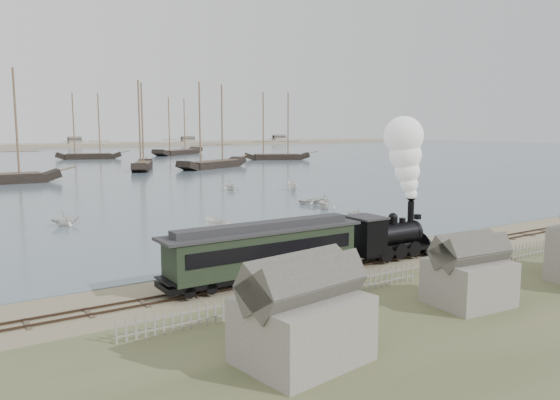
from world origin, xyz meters
TOP-DOWN VIEW (x-y plane):
  - ground at (0.00, 0.00)m, footprint 600.00×600.00m
  - harbor_water at (0.00, 170.00)m, footprint 600.00×336.00m
  - rail_track at (0.00, -2.00)m, footprint 120.00×1.80m
  - picket_fence_west at (-6.50, -7.00)m, footprint 19.00×0.10m
  - picket_fence_east at (12.50, -7.50)m, footprint 15.00×0.10m
  - shed_left at (-10.00, -13.00)m, footprint 5.00×4.00m
  - shed_mid at (2.00, -12.00)m, footprint 4.00×3.50m
  - locomotive at (7.12, -2.00)m, footprint 8.18×3.06m
  - passenger_coach at (-5.11, -2.00)m, footprint 13.70×2.64m
  - beached_dinghy at (-4.50, 1.20)m, footprint 3.91×4.11m
  - rowboat_1 at (-11.40, 25.51)m, footprint 2.64×2.98m
  - rowboat_2 at (-0.06, 14.85)m, footprint 3.35×1.89m
  - rowboat_3 at (18.64, 24.64)m, footprint 3.04×4.06m
  - rowboat_4 at (17.00, 20.32)m, footprint 4.33×4.34m
  - rowboat_5 at (24.76, 38.31)m, footprint 3.70×2.32m
  - rowboat_7 at (16.83, 43.81)m, footprint 3.24×2.86m
  - rowboat_8 at (15.19, 12.47)m, footprint 3.05×2.74m
  - schooner_3 at (18.78, 89.97)m, footprint 10.64×17.18m
  - schooner_4 at (34.86, 86.59)m, footprint 21.79×14.00m
  - schooner_5 at (65.41, 105.82)m, footprint 19.37×12.04m
  - schooner_8 at (19.43, 140.11)m, footprint 19.30×9.96m
  - schooner_9 at (52.62, 150.15)m, footprint 24.20×19.17m

SIDE VIEW (x-z plane):
  - ground at x=0.00m, z-range 0.00..0.00m
  - picket_fence_west at x=-6.50m, z-range -0.60..0.60m
  - picket_fence_east at x=12.50m, z-range -0.60..0.60m
  - shed_left at x=-10.00m, z-range -2.05..2.05m
  - shed_mid at x=2.00m, z-range -1.80..1.80m
  - harbor_water at x=0.00m, z-range 0.00..0.06m
  - rail_track at x=0.00m, z-range -0.04..0.12m
  - beached_dinghy at x=-4.50m, z-range 0.00..0.69m
  - rowboat_3 at x=18.64m, z-range 0.06..0.86m
  - rowboat_2 at x=-0.06m, z-range 0.06..1.28m
  - rowboat_5 at x=24.76m, z-range 0.06..1.40m
  - rowboat_8 at x=15.19m, z-range 0.06..1.49m
  - rowboat_1 at x=-11.40m, z-range 0.06..1.52m
  - rowboat_7 at x=16.83m, z-range 0.06..1.65m
  - rowboat_4 at x=17.00m, z-range 0.06..1.80m
  - passenger_coach at x=-5.11m, z-range 0.44..3.77m
  - locomotive at x=7.12m, z-range -0.41..9.79m
  - schooner_3 at x=18.78m, z-range 0.06..20.06m
  - schooner_4 at x=34.86m, z-range 0.06..20.06m
  - schooner_5 at x=65.41m, z-range 0.06..20.06m
  - schooner_8 at x=19.43m, z-range 0.06..20.06m
  - schooner_9 at x=52.62m, z-range 0.06..20.06m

